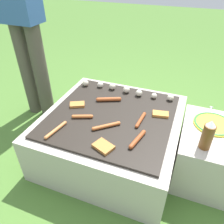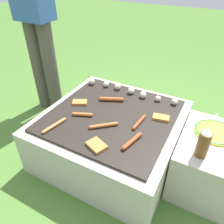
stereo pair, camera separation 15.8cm
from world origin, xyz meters
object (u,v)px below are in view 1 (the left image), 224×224
condiment_bottle (208,135)px  fork_utensil (209,113)px  plate_colorful (214,124)px  sausage_front_center (138,139)px  person_standing (18,1)px

condiment_bottle → fork_utensil: (0.02, 0.38, -0.09)m
plate_colorful → fork_utensil: (-0.03, 0.13, -0.01)m
sausage_front_center → fork_utensil: size_ratio=0.87×
person_standing → sausage_front_center: (1.15, -0.50, -0.64)m
sausage_front_center → fork_utensil: sausage_front_center is taller
sausage_front_center → fork_utensil: bearing=48.9°
sausage_front_center → condiment_bottle: bearing=13.5°
fork_utensil → plate_colorful: bearing=-77.8°
plate_colorful → fork_utensil: bearing=102.2°
plate_colorful → fork_utensil: 0.13m
plate_colorful → sausage_front_center: bearing=-142.1°
condiment_bottle → fork_utensil: condiment_bottle is taller
person_standing → condiment_bottle: (1.54, -0.41, -0.56)m
person_standing → fork_utensil: bearing=-1.0°
person_standing → condiment_bottle: bearing=-14.9°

